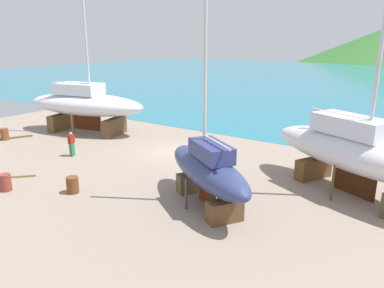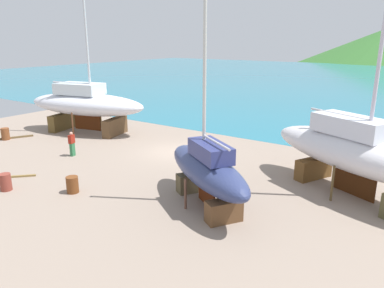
{
  "view_description": "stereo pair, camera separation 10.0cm",
  "coord_description": "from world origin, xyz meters",
  "px_view_note": "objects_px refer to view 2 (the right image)",
  "views": [
    {
      "loc": [
        14.76,
        -19.31,
        7.54
      ],
      "look_at": [
        2.91,
        -2.0,
        1.53
      ],
      "focal_mm": 34.23,
      "sensor_mm": 36.0,
      "label": 1
    },
    {
      "loc": [
        14.85,
        -19.25,
        7.54
      ],
      "look_at": [
        2.91,
        -2.0,
        1.53
      ],
      "focal_mm": 34.23,
      "sensor_mm": 36.0,
      "label": 2
    }
  ],
  "objects_px": {
    "sailboat_small_center": "(356,152)",
    "barrel_tipped_left": "(5,134)",
    "sailboat_mid_port": "(207,170)",
    "sailboat_far_slipway": "(86,104)",
    "worker": "(72,143)",
    "barrel_tipped_right": "(6,182)",
    "barrel_ochre": "(72,185)"
  },
  "relations": [
    {
      "from": "sailboat_small_center",
      "to": "sailboat_mid_port",
      "type": "distance_m",
      "value": 7.49
    },
    {
      "from": "sailboat_mid_port",
      "to": "sailboat_small_center",
      "type": "bearing_deg",
      "value": -102.61
    },
    {
      "from": "sailboat_far_slipway",
      "to": "sailboat_mid_port",
      "type": "xyz_separation_m",
      "value": [
        15.88,
        -6.24,
        -0.65
      ]
    },
    {
      "from": "sailboat_far_slipway",
      "to": "worker",
      "type": "bearing_deg",
      "value": -62.13
    },
    {
      "from": "sailboat_mid_port",
      "to": "worker",
      "type": "distance_m",
      "value": 11.62
    },
    {
      "from": "sailboat_small_center",
      "to": "worker",
      "type": "xyz_separation_m",
      "value": [
        -16.84,
        -3.94,
        -1.39
      ]
    },
    {
      "from": "sailboat_small_center",
      "to": "barrel_tipped_right",
      "type": "xyz_separation_m",
      "value": [
        -14.84,
        -9.67,
        -1.8
      ]
    },
    {
      "from": "sailboat_mid_port",
      "to": "barrel_ochre",
      "type": "xyz_separation_m",
      "value": [
        -6.43,
        -2.65,
        -1.34
      ]
    },
    {
      "from": "sailboat_far_slipway",
      "to": "barrel_tipped_right",
      "type": "xyz_separation_m",
      "value": [
        6.37,
        -10.67,
        -1.97
      ]
    },
    {
      "from": "sailboat_far_slipway",
      "to": "barrel_ochre",
      "type": "xyz_separation_m",
      "value": [
        9.45,
        -8.89,
        -1.99
      ]
    },
    {
      "from": "worker",
      "to": "barrel_tipped_right",
      "type": "distance_m",
      "value": 6.08
    },
    {
      "from": "sailboat_far_slipway",
      "to": "sailboat_mid_port",
      "type": "bearing_deg",
      "value": -35.13
    },
    {
      "from": "sailboat_mid_port",
      "to": "barrel_tipped_left",
      "type": "relative_size",
      "value": 11.68
    },
    {
      "from": "barrel_tipped_right",
      "to": "sailboat_far_slipway",
      "type": "bearing_deg",
      "value": 120.83
    },
    {
      "from": "sailboat_small_center",
      "to": "barrel_tipped_left",
      "type": "height_order",
      "value": "sailboat_small_center"
    },
    {
      "from": "worker",
      "to": "barrel_ochre",
      "type": "relative_size",
      "value": 1.95
    },
    {
      "from": "sailboat_small_center",
      "to": "sailboat_mid_port",
      "type": "bearing_deg",
      "value": -109.52
    },
    {
      "from": "barrel_ochre",
      "to": "sailboat_far_slipway",
      "type": "bearing_deg",
      "value": 136.75
    },
    {
      "from": "worker",
      "to": "barrel_tipped_right",
      "type": "height_order",
      "value": "worker"
    },
    {
      "from": "sailboat_far_slipway",
      "to": "barrel_ochre",
      "type": "height_order",
      "value": "sailboat_far_slipway"
    },
    {
      "from": "sailboat_small_center",
      "to": "barrel_ochre",
      "type": "distance_m",
      "value": 14.28
    },
    {
      "from": "sailboat_small_center",
      "to": "barrel_tipped_right",
      "type": "bearing_deg",
      "value": -120.97
    },
    {
      "from": "sailboat_mid_port",
      "to": "sailboat_far_slipway",
      "type": "bearing_deg",
      "value": 11.39
    },
    {
      "from": "sailboat_mid_port",
      "to": "barrel_tipped_right",
      "type": "relative_size",
      "value": 12.05
    },
    {
      "from": "sailboat_far_slipway",
      "to": "barrel_ochre",
      "type": "relative_size",
      "value": 19.35
    },
    {
      "from": "sailboat_small_center",
      "to": "sailboat_mid_port",
      "type": "xyz_separation_m",
      "value": [
        -5.33,
        -5.24,
        -0.48
      ]
    },
    {
      "from": "worker",
      "to": "barrel_tipped_right",
      "type": "relative_size",
      "value": 1.85
    },
    {
      "from": "barrel_tipped_left",
      "to": "sailboat_mid_port",
      "type": "bearing_deg",
      "value": -2.9
    },
    {
      "from": "sailboat_small_center",
      "to": "barrel_tipped_left",
      "type": "bearing_deg",
      "value": -144.19
    },
    {
      "from": "barrel_tipped_left",
      "to": "sailboat_small_center",
      "type": "bearing_deg",
      "value": 9.86
    },
    {
      "from": "barrel_ochre",
      "to": "sailboat_small_center",
      "type": "bearing_deg",
      "value": 33.86
    },
    {
      "from": "barrel_tipped_left",
      "to": "sailboat_far_slipway",
      "type": "bearing_deg",
      "value": 57.67
    }
  ]
}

